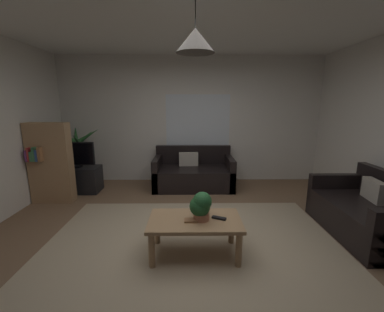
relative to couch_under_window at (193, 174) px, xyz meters
name	(u,v)px	position (x,y,z in m)	size (l,w,h in m)	color
floor	(192,243)	(-0.05, -2.12, -0.28)	(5.61, 5.23, 0.02)	brown
rug	(192,252)	(-0.05, -2.32, -0.27)	(3.64, 2.88, 0.01)	tan
wall_back	(191,120)	(-0.05, 0.52, 1.08)	(5.73, 0.06, 2.70)	silver
ceiling	(192,4)	(-0.05, -2.12, 2.44)	(5.61, 5.23, 0.02)	white
window_pane	(198,122)	(0.10, 0.49, 1.03)	(1.38, 0.01, 1.19)	white
couch_under_window	(193,174)	(0.00, 0.00, 0.00)	(1.61, 0.86, 0.82)	black
couch_right_side	(367,215)	(2.26, -1.93, 0.00)	(0.86, 1.42, 0.82)	black
coffee_table	(195,225)	(-0.02, -2.35, 0.09)	(1.04, 0.58, 0.43)	#A87F56
book_on_table_0	(191,220)	(-0.06, -2.40, 0.17)	(0.15, 0.10, 0.02)	#99663F
remote_on_table_0	(219,218)	(0.25, -2.35, 0.17)	(0.05, 0.16, 0.02)	black
potted_plant_on_table	(201,205)	(0.05, -2.36, 0.33)	(0.25, 0.23, 0.33)	#B77051
tv_stand	(77,179)	(-2.30, -0.26, -0.02)	(0.90, 0.44, 0.50)	black
tv	(74,155)	(-2.30, -0.28, 0.48)	(0.79, 0.16, 0.49)	black
potted_palm_corner	(79,158)	(-2.41, 0.17, 0.31)	(0.90, 0.89, 1.28)	#B77051
bookshelf_corner	(50,163)	(-2.49, -0.76, 0.43)	(0.70, 0.31, 1.40)	#A87F56
pendant_lamp	(195,40)	(-0.02, -2.35, 2.04)	(0.39, 0.39, 0.51)	black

